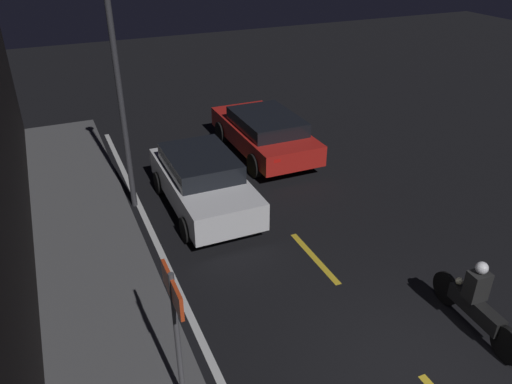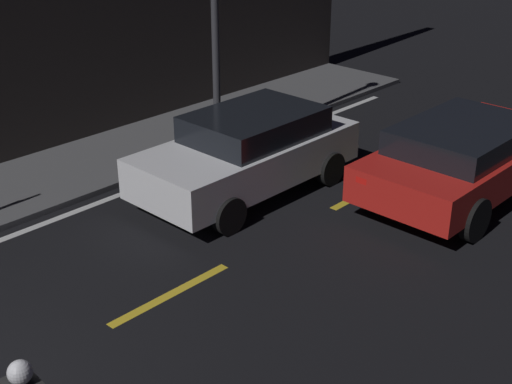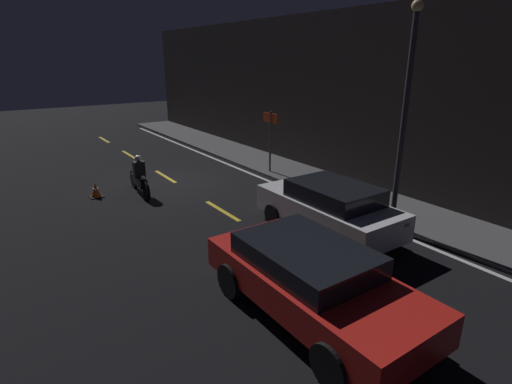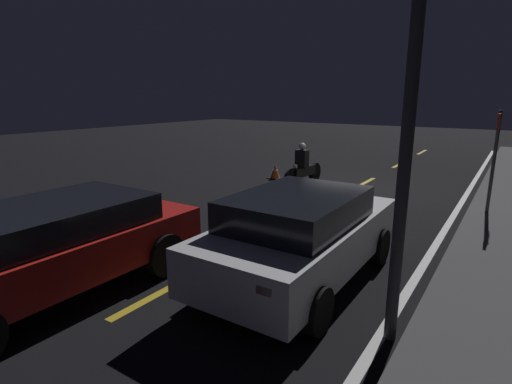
% 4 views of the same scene
% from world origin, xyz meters
% --- Properties ---
extents(lane_dash_d, '(2.00, 0.14, 0.01)m').
position_xyz_m(lane_dash_d, '(3.50, 0.00, 0.00)').
color(lane_dash_d, gold).
rests_on(lane_dash_d, ground).
extents(lane_dash_e, '(2.00, 0.14, 0.01)m').
position_xyz_m(lane_dash_e, '(8.00, 0.00, 0.00)').
color(lane_dash_e, gold).
rests_on(lane_dash_e, ground).
extents(sedan_white, '(4.06, 1.88, 1.42)m').
position_xyz_m(sedan_white, '(6.55, 1.51, 0.76)').
color(sedan_white, silver).
rests_on(sedan_white, ground).
extents(taxi_red, '(4.44, 2.01, 1.34)m').
position_xyz_m(taxi_red, '(8.95, -1.28, 0.75)').
color(taxi_red, red).
rests_on(taxi_red, ground).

